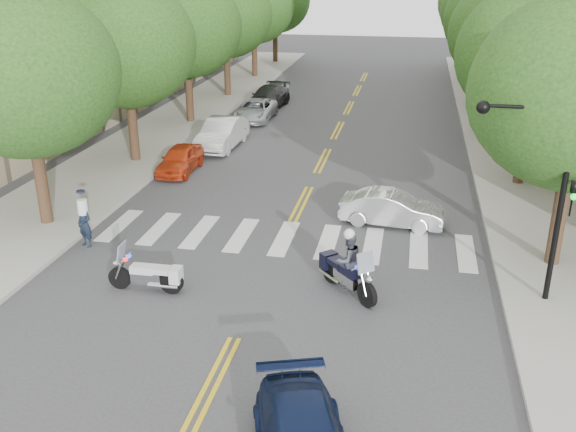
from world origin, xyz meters
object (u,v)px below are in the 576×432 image
(motorcycle_police, at_px, (347,264))
(officer_standing, at_px, (85,224))
(motorcycle_parked, at_px, (152,275))
(convertible, at_px, (392,209))

(motorcycle_police, relative_size, officer_standing, 1.26)
(officer_standing, bearing_deg, motorcycle_parked, -14.28)
(motorcycle_parked, height_order, officer_standing, officer_standing)
(officer_standing, bearing_deg, motorcycle_police, 13.05)
(motorcycle_police, relative_size, convertible, 0.54)
(motorcycle_parked, relative_size, convertible, 0.61)
(motorcycle_parked, distance_m, convertible, 9.33)
(motorcycle_parked, bearing_deg, officer_standing, 52.41)
(motorcycle_police, height_order, motorcycle_parked, motorcycle_police)
(officer_standing, distance_m, convertible, 10.86)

